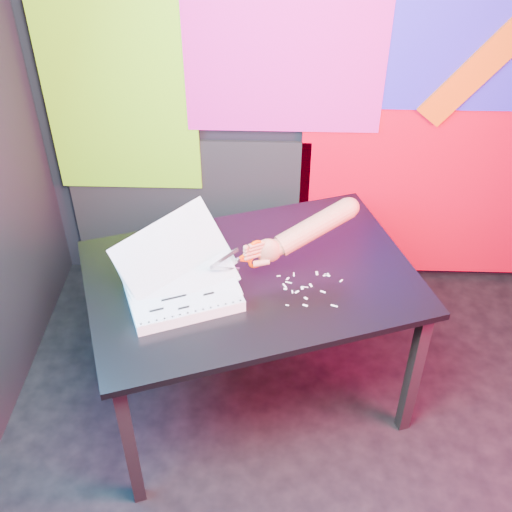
{
  "coord_description": "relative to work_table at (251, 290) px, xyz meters",
  "views": [
    {
      "loc": [
        -0.28,
        -1.45,
        2.47
      ],
      "look_at": [
        -0.35,
        0.54,
        0.87
      ],
      "focal_mm": 45.0,
      "sensor_mm": 36.0,
      "label": 1
    }
  ],
  "objects": [
    {
      "name": "room",
      "position": [
        0.37,
        -0.56,
        0.68
      ],
      "size": [
        3.01,
        3.01,
        2.71
      ],
      "color": "black",
      "rests_on": "ground"
    },
    {
      "name": "paper_clippings",
      "position": [
        0.23,
        -0.06,
        0.08
      ],
      "size": [
        0.27,
        0.22,
        0.0
      ],
      "color": "silver",
      "rests_on": "work_table"
    },
    {
      "name": "work_table",
      "position": [
        0.0,
        0.0,
        0.0
      ],
      "size": [
        1.55,
        1.28,
        0.75
      ],
      "rotation": [
        0.0,
        0.0,
        0.33
      ],
      "color": "black",
      "rests_on": "ground"
    },
    {
      "name": "hand_forearm",
      "position": [
        0.22,
        0.07,
        0.26
      ],
      "size": [
        0.46,
        0.27,
        0.2
      ],
      "rotation": [
        0.0,
        0.0,
        0.48
      ],
      "color": "#AB6A4F",
      "rests_on": "work_table"
    },
    {
      "name": "backdrop",
      "position": [
        0.43,
        0.9,
        0.28
      ],
      "size": [
        2.88,
        0.05,
        2.08
      ],
      "color": "red",
      "rests_on": "ground"
    },
    {
      "name": "printout_stack",
      "position": [
        -0.27,
        -0.14,
        0.11
      ],
      "size": [
        0.53,
        0.44,
        0.39
      ],
      "rotation": [
        0.0,
        0.0,
        0.37
      ],
      "color": "silver",
      "rests_on": "work_table"
    },
    {
      "name": "scissors",
      "position": [
        0.01,
        -0.04,
        0.22
      ],
      "size": [
        0.21,
        0.11,
        0.13
      ],
      "rotation": [
        0.0,
        0.0,
        0.48
      ],
      "color": "silver",
      "rests_on": "printout_stack"
    }
  ]
}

